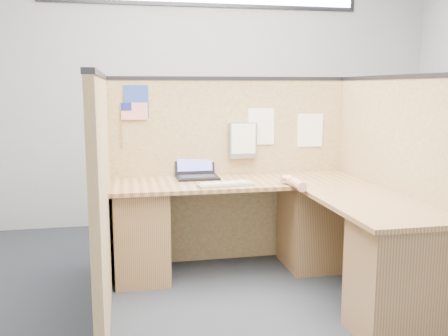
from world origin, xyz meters
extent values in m
plane|color=black|center=(0.00, 0.00, 0.00)|extent=(5.00, 5.00, 0.00)
plane|color=#A1A4A6|center=(0.00, 2.25, 1.40)|extent=(5.00, 0.00, 5.00)
cube|color=olive|center=(0.00, 1.00, 0.75)|extent=(2.05, 0.05, 1.50)
cube|color=#232328|center=(0.00, 1.00, 1.51)|extent=(2.05, 0.06, 0.03)
cube|color=olive|center=(-1.00, 0.10, 0.75)|extent=(0.05, 1.80, 1.50)
cube|color=#232328|center=(-1.00, 0.10, 1.51)|extent=(0.06, 1.80, 0.03)
cube|color=olive|center=(1.00, 0.10, 0.75)|extent=(0.05, 1.80, 1.50)
cube|color=#232328|center=(1.00, 0.10, 1.51)|extent=(0.06, 1.80, 0.03)
cube|color=brown|center=(0.00, 0.68, 0.71)|extent=(1.95, 0.60, 0.03)
cube|color=brown|center=(0.68, -0.20, 0.71)|extent=(0.60, 1.15, 0.03)
cube|color=brown|center=(-0.75, 0.68, 0.35)|extent=(0.40, 0.50, 0.70)
cube|color=brown|center=(0.60, 0.68, 0.35)|extent=(0.40, 0.50, 0.70)
cube|color=brown|center=(0.68, -0.52, 0.35)|extent=(0.50, 0.40, 0.70)
cube|color=black|center=(-0.29, 0.83, 0.74)|extent=(0.33, 0.25, 0.02)
cube|color=black|center=(-0.29, 0.99, 0.86)|extent=(0.33, 0.07, 0.22)
cube|color=#4C53A9|center=(-0.29, 0.98, 0.86)|extent=(0.29, 0.05, 0.18)
cube|color=gray|center=(-0.14, 0.49, 0.74)|extent=(0.42, 0.20, 0.02)
cube|color=silver|center=(-0.14, 0.49, 0.75)|extent=(0.38, 0.16, 0.01)
ellipsoid|color=silver|center=(0.33, 0.48, 0.75)|extent=(0.11, 0.08, 0.04)
ellipsoid|color=tan|center=(0.33, 0.47, 0.78)|extent=(0.09, 0.11, 0.05)
cylinder|color=tan|center=(0.34, 0.42, 0.76)|extent=(0.06, 0.05, 0.06)
cylinder|color=tan|center=(0.35, 0.28, 0.76)|extent=(0.09, 0.26, 0.08)
cube|color=#213F99|center=(-0.75, 0.97, 1.33)|extent=(0.19, 0.01, 0.26)
cylinder|color=olive|center=(-0.87, 0.96, 1.15)|extent=(0.01, 0.01, 0.36)
cube|color=red|center=(-0.77, 0.96, 1.26)|extent=(0.20, 0.00, 0.13)
cube|color=navy|center=(-0.83, 0.95, 1.30)|extent=(0.08, 0.00, 0.06)
cube|color=slate|center=(0.10, 0.94, 1.01)|extent=(0.23, 0.05, 0.29)
cube|color=white|center=(0.10, 0.92, 1.03)|extent=(0.20, 0.01, 0.25)
cube|color=white|center=(0.25, 0.97, 1.12)|extent=(0.23, 0.02, 0.30)
cube|color=white|center=(0.69, 0.97, 1.08)|extent=(0.22, 0.01, 0.28)
camera|label=1|loc=(-0.86, -3.02, 1.45)|focal=40.00mm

